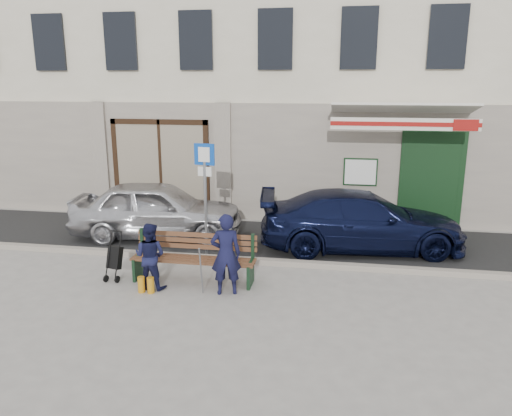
% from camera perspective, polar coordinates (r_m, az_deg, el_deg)
% --- Properties ---
extents(ground, '(80.00, 80.00, 0.00)m').
position_cam_1_polar(ground, '(9.33, -2.16, -9.57)').
color(ground, '#9E9991').
rests_on(ground, ground).
extents(asphalt_lane, '(60.00, 3.20, 0.01)m').
position_cam_1_polar(asphalt_lane, '(12.17, 0.84, -3.71)').
color(asphalt_lane, '#282828').
rests_on(asphalt_lane, ground).
extents(curb, '(60.00, 0.18, 0.12)m').
position_cam_1_polar(curb, '(10.67, -0.50, -6.06)').
color(curb, '#9E9384').
rests_on(curb, ground).
extents(building, '(20.00, 8.27, 10.00)m').
position_cam_1_polar(building, '(16.92, 3.90, 18.38)').
color(building, beige).
rests_on(building, ground).
extents(car_silver, '(4.32, 2.16, 1.41)m').
position_cam_1_polar(car_silver, '(12.50, -11.23, -0.15)').
color(car_silver, silver).
rests_on(car_silver, ground).
extents(car_navy, '(4.82, 2.44, 1.34)m').
position_cam_1_polar(car_navy, '(11.66, 11.97, -1.43)').
color(car_navy, black).
rests_on(car_navy, ground).
extents(parking_sign, '(0.46, 0.11, 2.49)m').
position_cam_1_polar(parking_sign, '(10.82, -5.84, 2.93)').
color(parking_sign, gray).
rests_on(parking_sign, ground).
extents(bench, '(2.40, 1.17, 0.98)m').
position_cam_1_polar(bench, '(9.72, -7.43, -5.76)').
color(bench, brown).
rests_on(bench, ground).
extents(man, '(0.63, 0.50, 1.51)m').
position_cam_1_polar(man, '(9.01, -3.46, -5.30)').
color(man, black).
rests_on(man, ground).
extents(woman, '(0.66, 0.55, 1.26)m').
position_cam_1_polar(woman, '(9.49, -12.02, -5.37)').
color(woman, '#141739').
rests_on(woman, ground).
extents(stroller, '(0.33, 0.43, 0.95)m').
position_cam_1_polar(stroller, '(10.14, -15.86, -5.58)').
color(stroller, black).
rests_on(stroller, ground).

